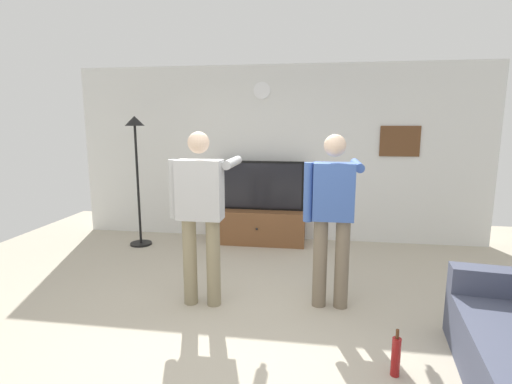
# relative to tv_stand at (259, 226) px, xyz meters

# --- Properties ---
(ground_plane) EXTENTS (8.40, 8.40, 0.00)m
(ground_plane) POSITION_rel_tv_stand_xyz_m (0.24, -2.60, -0.26)
(ground_plane) COLOR #B2A893
(back_wall) EXTENTS (6.40, 0.10, 2.70)m
(back_wall) POSITION_rel_tv_stand_xyz_m (0.24, 0.35, 1.09)
(back_wall) COLOR silver
(back_wall) RESTS_ON ground_plane
(tv_stand) EXTENTS (1.40, 0.49, 0.52)m
(tv_stand) POSITION_rel_tv_stand_xyz_m (0.00, 0.00, 0.00)
(tv_stand) COLOR brown
(tv_stand) RESTS_ON ground_plane
(television) EXTENTS (1.34, 0.07, 0.75)m
(television) POSITION_rel_tv_stand_xyz_m (0.00, 0.05, 0.63)
(television) COLOR black
(television) RESTS_ON tv_stand
(wall_clock) EXTENTS (0.26, 0.03, 0.26)m
(wall_clock) POSITION_rel_tv_stand_xyz_m (0.00, 0.29, 2.06)
(wall_clock) COLOR white
(framed_picture) EXTENTS (0.57, 0.04, 0.45)m
(framed_picture) POSITION_rel_tv_stand_xyz_m (2.06, 0.30, 1.30)
(framed_picture) COLOR brown
(floor_lamp) EXTENTS (0.32, 0.32, 1.93)m
(floor_lamp) POSITION_rel_tv_stand_xyz_m (-1.77, -0.37, 1.12)
(floor_lamp) COLOR black
(floor_lamp) RESTS_ON ground_plane
(person_standing_nearer_lamp) EXTENTS (0.62, 0.78, 1.75)m
(person_standing_nearer_lamp) POSITION_rel_tv_stand_xyz_m (-0.28, -2.11, 0.74)
(person_standing_nearer_lamp) COLOR gray
(person_standing_nearer_lamp) RESTS_ON ground_plane
(person_standing_nearer_couch) EXTENTS (0.57, 0.78, 1.73)m
(person_standing_nearer_couch) POSITION_rel_tv_stand_xyz_m (1.01, -1.97, 0.72)
(person_standing_nearer_couch) COLOR #7A6B56
(person_standing_nearer_couch) RESTS_ON ground_plane
(beverage_bottle) EXTENTS (0.07, 0.07, 0.36)m
(beverage_bottle) POSITION_rel_tv_stand_xyz_m (1.45, -3.02, -0.11)
(beverage_bottle) COLOR maroon
(beverage_bottle) RESTS_ON ground_plane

